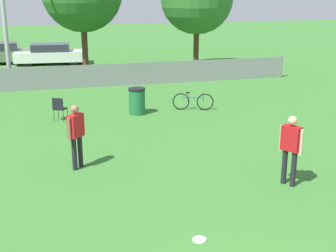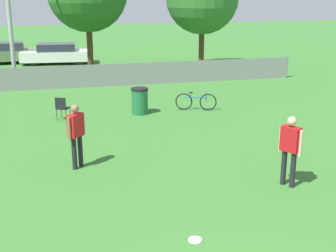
{
  "view_description": "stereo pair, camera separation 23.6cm",
  "coord_description": "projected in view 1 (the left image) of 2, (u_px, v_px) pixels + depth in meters",
  "views": [
    {
      "loc": [
        -2.64,
        -4.52,
        4.6
      ],
      "look_at": [
        0.57,
        7.12,
        1.05
      ],
      "focal_mm": 50.0,
      "sensor_mm": 36.0,
      "label": 1
    },
    {
      "loc": [
        -2.41,
        -4.58,
        4.6
      ],
      "look_at": [
        0.57,
        7.12,
        1.05
      ],
      "focal_mm": 50.0,
      "sensor_mm": 36.0,
      "label": 2
    }
  ],
  "objects": [
    {
      "name": "parked_car_white",
      "position": [
        51.0,
        54.0,
        29.53
      ],
      "size": [
        4.59,
        2.08,
        1.29
      ],
      "rotation": [
        0.0,
        0.0,
        -0.09
      ],
      "color": "black",
      "rests_on": "ground_plane"
    },
    {
      "name": "player_thrower_red",
      "position": [
        291.0,
        145.0,
        11.15
      ],
      "size": [
        0.42,
        0.55,
        1.74
      ],
      "rotation": [
        0.0,
        0.0,
        -1.05
      ],
      "color": "black",
      "rests_on": "ground_plane"
    },
    {
      "name": "frisbee_disc",
      "position": [
        199.0,
        240.0,
        8.9
      ],
      "size": [
        0.27,
        0.27,
        0.03
      ],
      "color": "white",
      "rests_on": "ground_plane"
    },
    {
      "name": "folding_chair_sideline",
      "position": [
        59.0,
        107.0,
        16.86
      ],
      "size": [
        0.55,
        0.56,
        0.85
      ],
      "rotation": [
        0.0,
        0.0,
        2.66
      ],
      "color": "#333338",
      "rests_on": "ground_plane"
    },
    {
      "name": "fence_backline",
      "position": [
        97.0,
        76.0,
        22.65
      ],
      "size": [
        19.91,
        0.07,
        1.21
      ],
      "color": "gray",
      "rests_on": "ground_plane"
    },
    {
      "name": "player_defender_red",
      "position": [
        76.0,
        132.0,
        12.19
      ],
      "size": [
        0.47,
        0.49,
        1.74
      ],
      "rotation": [
        0.0,
        0.0,
        0.84
      ],
      "color": "black",
      "rests_on": "ground_plane"
    },
    {
      "name": "parked_car_olive",
      "position": [
        0.0,
        53.0,
        29.66
      ],
      "size": [
        4.11,
        2.02,
        1.33
      ],
      "rotation": [
        0.0,
        0.0,
        0.08
      ],
      "color": "black",
      "rests_on": "ground_plane"
    },
    {
      "name": "bicycle_sideline",
      "position": [
        193.0,
        101.0,
        18.38
      ],
      "size": [
        1.54,
        0.64,
        0.72
      ],
      "rotation": [
        0.0,
        0.0,
        -0.35
      ],
      "color": "black",
      "rests_on": "ground_plane"
    },
    {
      "name": "trash_bin",
      "position": [
        137.0,
        101.0,
        17.74
      ],
      "size": [
        0.65,
        0.65,
        1.01
      ],
      "color": "#1E6638",
      "rests_on": "ground_plane"
    }
  ]
}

